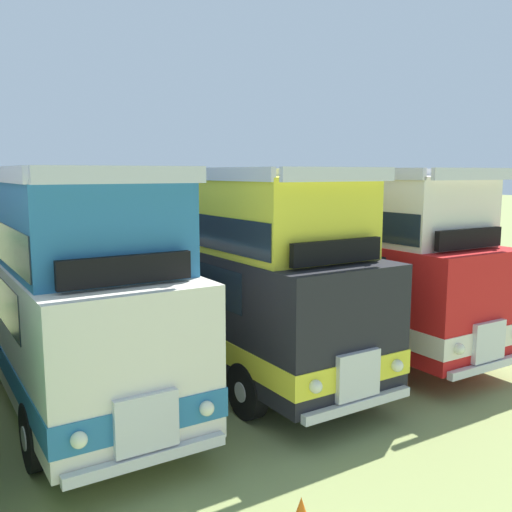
% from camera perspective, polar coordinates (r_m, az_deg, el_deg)
% --- Properties ---
extents(ground_plane, '(200.00, 200.00, 0.00)m').
position_cam_1_polar(ground_plane, '(12.81, -19.05, -12.22)').
color(ground_plane, '#8C9956').
extents(bus_third_in_row, '(2.87, 10.43, 4.52)m').
position_cam_1_polar(bus_third_in_row, '(12.50, -19.92, -1.57)').
color(bus_third_in_row, silver).
rests_on(bus_third_in_row, ground).
extents(bus_fourth_in_row, '(2.81, 9.93, 4.52)m').
position_cam_1_polar(bus_fourth_in_row, '(13.33, -4.24, -0.49)').
color(bus_fourth_in_row, black).
rests_on(bus_fourth_in_row, ground).
extents(bus_fifth_in_row, '(2.99, 10.77, 4.52)m').
position_cam_1_polar(bus_fifth_in_row, '(15.65, 6.64, 0.84)').
color(bus_fifth_in_row, red).
rests_on(bus_fifth_in_row, ground).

